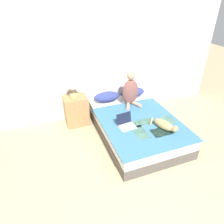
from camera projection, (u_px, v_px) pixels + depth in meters
wall_back at (90, 59)px, 4.01m from camera, size 6.02×0.05×2.55m
bed at (136, 126)px, 3.88m from camera, size 1.40×2.00×0.40m
pillow_near at (107, 97)px, 4.29m from camera, size 0.57×0.29×0.20m
pillow_far at (133, 92)px, 4.48m from camera, size 0.57×0.29×0.20m
person_sitting at (130, 90)px, 4.07m from camera, size 0.36×0.34×0.72m
cat_tabby at (165, 125)px, 3.43m from camera, size 0.32×0.59×0.16m
laptop_open at (126, 124)px, 3.51m from camera, size 0.31×0.28×0.22m
nightstand at (76, 111)px, 4.16m from camera, size 0.47×0.41×0.62m
table_lamp at (72, 83)px, 3.83m from camera, size 0.25×0.25×0.47m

